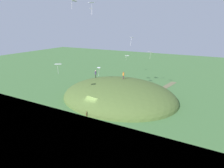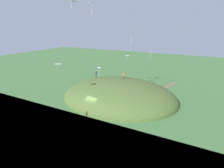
{
  "view_description": "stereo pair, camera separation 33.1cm",
  "coord_description": "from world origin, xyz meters",
  "views": [
    {
      "loc": [
        -26.26,
        -18.0,
        15.0
      ],
      "look_at": [
        3.05,
        -2.46,
        4.52
      ],
      "focal_mm": 29.6,
      "sensor_mm": 36.0,
      "label": 1
    },
    {
      "loc": [
        -26.1,
        -18.29,
        15.0
      ],
      "look_at": [
        3.05,
        -2.46,
        4.52
      ],
      "focal_mm": 29.6,
      "sensor_mm": 36.0,
      "label": 2
    }
  ],
  "objects": [
    {
      "name": "person_watching_kites",
      "position": [
        9.64,
        5.47,
        4.23
      ],
      "size": [
        0.58,
        0.58,
        1.85
      ],
      "rotation": [
        0.0,
        0.0,
        0.4
      ],
      "color": "black",
      "rests_on": "grass_hill"
    },
    {
      "name": "kite_5",
      "position": [
        -3.36,
        0.29,
        18.39
      ],
      "size": [
        1.12,
        1.13,
        1.15
      ],
      "color": "white"
    },
    {
      "name": "ground_plane",
      "position": [
        0.0,
        0.0,
        0.0
      ],
      "size": [
        160.0,
        160.0,
        0.0
      ],
      "primitive_type": "plane",
      "color": "#426E39"
    },
    {
      "name": "dirt_path",
      "position": [
        19.29,
        -9.01,
        0.02
      ],
      "size": [
        12.59,
        4.0,
        0.04
      ],
      "primitive_type": "cube",
      "rotation": [
        0.0,
        0.0,
        -0.21
      ],
      "color": "#696546",
      "rests_on": "ground_plane"
    },
    {
      "name": "kite_0",
      "position": [
        -3.87,
        3.98,
        8.9
      ],
      "size": [
        1.25,
        1.36,
        1.66
      ],
      "color": "silver"
    },
    {
      "name": "kite_2",
      "position": [
        14.13,
        -0.67,
        8.22
      ],
      "size": [
        0.8,
        1.05,
        1.11
      ],
      "color": "white"
    },
    {
      "name": "grass_hill",
      "position": [
        7.73,
        -1.64,
        0.0
      ],
      "size": [
        21.12,
        25.34,
        7.59
      ],
      "primitive_type": "ellipsoid",
      "color": "#4A622C",
      "rests_on": "ground_plane"
    },
    {
      "name": "mooring_post",
      "position": [
        -2.89,
        -0.6,
        0.49
      ],
      "size": [
        0.14,
        0.14,
        0.97
      ],
      "primitive_type": "cylinder",
      "color": "brown",
      "rests_on": "ground_plane"
    },
    {
      "name": "kite_1",
      "position": [
        9.68,
        -3.47,
        12.59
      ],
      "size": [
        0.61,
        0.73,
        1.68
      ],
      "color": "white"
    },
    {
      "name": "kite_6",
      "position": [
        0.27,
        -0.23,
        18.44
      ],
      "size": [
        0.99,
        1.19,
        1.9
      ],
      "color": "white"
    },
    {
      "name": "kite_4",
      "position": [
        9.43,
        6.04,
        18.5
      ],
      "size": [
        0.87,
        0.92,
        1.44
      ],
      "color": "#F4DAD6"
    },
    {
      "name": "person_on_hilltop",
      "position": [
        9.71,
        -1.78,
        4.81
      ],
      "size": [
        0.39,
        0.39,
        1.7
      ],
      "rotation": [
        0.0,
        0.0,
        4.8
      ],
      "color": "#3D2D2E",
      "rests_on": "grass_hill"
    },
    {
      "name": "kite_7",
      "position": [
        7.07,
        2.92,
        6.14
      ],
      "size": [
        0.5,
        0.68,
        1.95
      ],
      "color": "white"
    },
    {
      "name": "kite_3",
      "position": [
        12.82,
        -6.74,
        9.55
      ],
      "size": [
        1.1,
        1.21,
        1.61
      ],
      "color": "white"
    }
  ]
}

